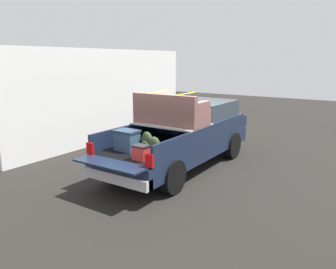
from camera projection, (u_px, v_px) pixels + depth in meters
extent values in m
plane|color=black|center=(179.00, 167.00, 9.77)|extent=(40.00, 40.00, 0.00)
cube|color=#162138|center=(179.00, 147.00, 9.63)|extent=(5.50, 1.92, 0.46)
cube|color=black|center=(155.00, 147.00, 8.60)|extent=(2.80, 1.80, 0.04)
cube|color=#162138|center=(128.00, 134.00, 9.05)|extent=(2.80, 0.06, 0.50)
cube|color=#162138|center=(186.00, 144.00, 8.05)|extent=(2.80, 0.06, 0.50)
cube|color=#162138|center=(183.00, 130.00, 9.66)|extent=(0.06, 1.80, 0.50)
cube|color=#162138|center=(110.00, 164.00, 7.24)|extent=(0.55, 1.80, 0.04)
cube|color=#B2B2B7|center=(172.00, 124.00, 9.12)|extent=(1.25, 1.92, 0.04)
cube|color=#162138|center=(202.00, 123.00, 10.62)|extent=(2.30, 1.92, 0.50)
cube|color=#2D3842|center=(201.00, 108.00, 10.43)|extent=(1.94, 1.76, 0.48)
cube|color=#162138|center=(220.00, 119.00, 11.72)|extent=(0.40, 1.82, 0.38)
cube|color=#B2B2B7|center=(116.00, 177.00, 7.45)|extent=(0.24, 1.92, 0.24)
cube|color=red|center=(90.00, 148.00, 7.89)|extent=(0.06, 0.20, 0.28)
cube|color=red|center=(149.00, 161.00, 6.94)|extent=(0.06, 0.20, 0.28)
cylinder|color=black|center=(184.00, 138.00, 11.57)|extent=(0.83, 0.30, 0.83)
cylinder|color=black|center=(232.00, 145.00, 10.62)|extent=(0.83, 0.30, 0.83)
cylinder|color=black|center=(116.00, 164.00, 8.73)|extent=(0.83, 0.30, 0.83)
cylinder|color=black|center=(172.00, 177.00, 7.78)|extent=(0.83, 0.30, 0.83)
cube|color=#335170|center=(127.00, 141.00, 8.22)|extent=(0.40, 0.55, 0.46)
cube|color=#23394E|center=(127.00, 131.00, 8.16)|extent=(0.44, 0.59, 0.05)
ellipsoid|color=#384728|center=(147.00, 141.00, 8.16)|extent=(0.20, 0.32, 0.48)
ellipsoid|color=#384728|center=(144.00, 145.00, 8.08)|extent=(0.09, 0.23, 0.21)
ellipsoid|color=#384728|center=(154.00, 146.00, 7.85)|extent=(0.20, 0.34, 0.43)
ellipsoid|color=#384728|center=(151.00, 149.00, 7.78)|extent=(0.09, 0.24, 0.19)
cube|color=red|center=(141.00, 153.00, 7.45)|extent=(0.26, 0.34, 0.30)
cube|color=#262628|center=(141.00, 146.00, 7.41)|extent=(0.28, 0.36, 0.04)
cube|color=brown|center=(172.00, 116.00, 9.07)|extent=(0.93, 1.95, 0.42)
cube|color=brown|center=(164.00, 102.00, 8.66)|extent=(0.16, 1.95, 0.40)
cube|color=brown|center=(147.00, 101.00, 9.51)|extent=(0.69, 0.20, 0.22)
cube|color=brown|center=(201.00, 106.00, 8.56)|extent=(0.69, 0.20, 0.22)
cube|color=yellow|center=(158.00, 92.00, 9.17)|extent=(1.03, 0.03, 0.02)
cube|color=yellow|center=(186.00, 94.00, 8.69)|extent=(1.03, 0.03, 0.02)
cube|color=white|center=(108.00, 95.00, 12.79)|extent=(9.12, 0.36, 3.48)
cylinder|color=#1E592D|center=(160.00, 123.00, 14.17)|extent=(0.56, 0.56, 0.90)
cylinder|color=#1E592D|center=(160.00, 111.00, 14.06)|extent=(0.60, 0.60, 0.08)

